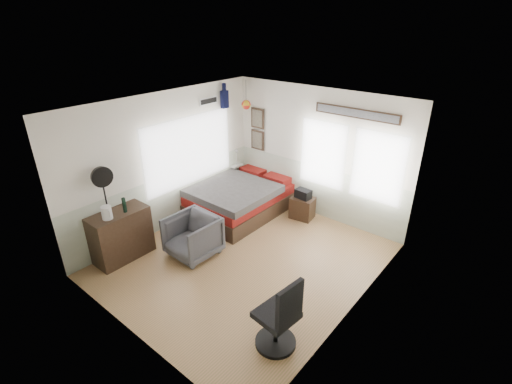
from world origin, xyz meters
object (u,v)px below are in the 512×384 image
(armchair, at_px, (193,236))
(bed, at_px, (240,199))
(dresser, at_px, (121,235))
(nightstand, at_px, (302,208))
(task_chair, at_px, (280,321))

(armchair, bearing_deg, bed, 104.84)
(dresser, relative_size, nightstand, 2.15)
(dresser, relative_size, task_chair, 0.92)
(bed, xyz_separation_m, nightstand, (1.16, 0.67, -0.10))
(armchair, distance_m, task_chair, 2.51)
(task_chair, bearing_deg, bed, 145.93)
(nightstand, distance_m, task_chair, 3.49)
(dresser, bearing_deg, bed, 78.67)
(nightstand, bearing_deg, bed, -158.61)
(bed, relative_size, armchair, 2.57)
(dresser, xyz_separation_m, armchair, (0.91, 0.84, -0.07))
(armchair, height_order, nightstand, armchair)
(bed, bearing_deg, nightstand, 30.02)
(bed, xyz_separation_m, dresser, (-0.51, -2.55, 0.12))
(task_chair, bearing_deg, nightstand, 124.64)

